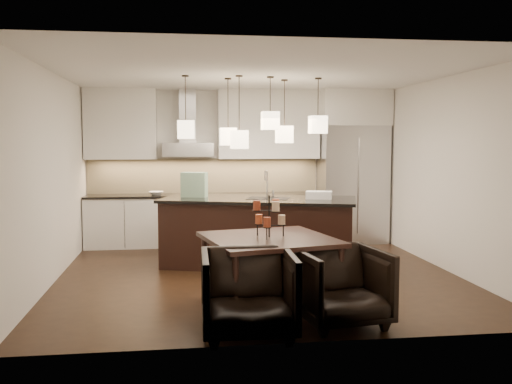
{
  "coord_description": "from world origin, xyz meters",
  "views": [
    {
      "loc": [
        -1.08,
        -7.81,
        1.88
      ],
      "look_at": [
        0.0,
        0.2,
        1.15
      ],
      "focal_mm": 40.0,
      "sensor_mm": 36.0,
      "label": 1
    }
  ],
  "objects": [
    {
      "name": "pendant_b",
      "position": [
        -0.35,
        0.68,
        1.94
      ],
      "size": [
        0.24,
        0.24,
        0.26
      ],
      "primitive_type": "cube",
      "color": "beige",
      "rests_on": "ceiling"
    },
    {
      "name": "pendant_a",
      "position": [
        -0.98,
        0.41,
        2.04
      ],
      "size": [
        0.24,
        0.24,
        0.26
      ],
      "primitive_type": "cube",
      "color": "beige",
      "rests_on": "ceiling"
    },
    {
      "name": "hood_chimney",
      "position": [
        -0.93,
        2.59,
        2.32
      ],
      "size": [
        0.3,
        0.28,
        0.96
      ],
      "primitive_type": "cube",
      "color": "#B7B7BA",
      "rests_on": "hood_canopy"
    },
    {
      "name": "ceiling",
      "position": [
        0.0,
        0.0,
        2.81
      ],
      "size": [
        5.5,
        5.5,
        0.02
      ],
      "primitive_type": "cube",
      "color": "white",
      "rests_on": "wall_back"
    },
    {
      "name": "wall_right",
      "position": [
        2.76,
        0.0,
        1.4
      ],
      "size": [
        0.02,
        5.5,
        2.8
      ],
      "primitive_type": "cube",
      "color": "silver",
      "rests_on": "ground"
    },
    {
      "name": "pendant_d",
      "position": [
        0.51,
        0.77,
        1.97
      ],
      "size": [
        0.24,
        0.24,
        0.26
      ],
      "primitive_type": "cube",
      "color": "beige",
      "rests_on": "ceiling"
    },
    {
      "name": "candelabra",
      "position": [
        -0.09,
        -1.59,
        1.04
      ],
      "size": [
        0.46,
        0.46,
        0.47
      ],
      "primitive_type": null,
      "rotation": [
        0.0,
        0.0,
        0.22
      ],
      "color": "black",
      "rests_on": "dining_table"
    },
    {
      "name": "dining_table",
      "position": [
        -0.09,
        -1.59,
        0.4
      ],
      "size": [
        1.6,
        1.6,
        0.8
      ],
      "primitive_type": null,
      "rotation": [
        0.0,
        0.0,
        0.22
      ],
      "color": "black",
      "rests_on": "floor"
    },
    {
      "name": "floor",
      "position": [
        0.0,
        0.0,
        -0.01
      ],
      "size": [
        5.5,
        5.5,
        0.02
      ],
      "primitive_type": "cube",
      "color": "black",
      "rests_on": "ground"
    },
    {
      "name": "candle_c",
      "position": [
        -0.14,
        -1.73,
        0.99
      ],
      "size": [
        0.1,
        0.1,
        0.11
      ],
      "primitive_type": "cylinder",
      "rotation": [
        0.0,
        0.0,
        0.22
      ],
      "color": "#94371F",
      "rests_on": "candelabra"
    },
    {
      "name": "island_top",
      "position": [
        0.09,
        0.59,
        1.0
      ],
      "size": [
        3.09,
        2.0,
        0.04
      ],
      "primitive_type": "cube",
      "rotation": [
        0.0,
        0.0,
        -0.3
      ],
      "color": "black",
      "rests_on": "island_body"
    },
    {
      "name": "lower_cabinets",
      "position": [
        -0.62,
        2.43,
        0.44
      ],
      "size": [
        4.21,
        0.62,
        0.88
      ],
      "primitive_type": "cube",
      "color": "silver",
      "rests_on": "floor"
    },
    {
      "name": "wall_left",
      "position": [
        -2.76,
        0.0,
        1.4
      ],
      "size": [
        0.02,
        5.5,
        2.8
      ],
      "primitive_type": "cube",
      "color": "silver",
      "rests_on": "ground"
    },
    {
      "name": "armchair_right",
      "position": [
        0.55,
        -2.27,
        0.4
      ],
      "size": [
        0.97,
        0.99,
        0.79
      ],
      "primitive_type": "imported",
      "rotation": [
        0.0,
        0.0,
        0.16
      ],
      "color": "black",
      "rests_on": "floor"
    },
    {
      "name": "pendant_e",
      "position": [
        0.96,
        0.47,
        2.11
      ],
      "size": [
        0.24,
        0.24,
        0.26
      ],
      "primitive_type": "cube",
      "color": "beige",
      "rests_on": "ceiling"
    },
    {
      "name": "tote_bag",
      "position": [
        -0.86,
        0.88,
        1.21
      ],
      "size": [
        0.42,
        0.3,
        0.38
      ],
      "primitive_type": "cube",
      "rotation": [
        0.0,
        0.0,
        -0.3
      ],
      "color": "#206D41",
      "rests_on": "island_top"
    },
    {
      "name": "backsplash",
      "position": [
        -0.62,
        2.73,
        1.24
      ],
      "size": [
        4.21,
        0.02,
        0.63
      ],
      "primitive_type": "cube",
      "color": "beige",
      "rests_on": "countertop"
    },
    {
      "name": "candle_a",
      "position": [
        0.05,
        -1.56,
        0.99
      ],
      "size": [
        0.1,
        0.1,
        0.11
      ],
      "primitive_type": "cylinder",
      "rotation": [
        0.0,
        0.0,
        0.22
      ],
      "color": "beige",
      "rests_on": "candelabra"
    },
    {
      "name": "candle_e",
      "position": [
        -0.23,
        -1.6,
        1.17
      ],
      "size": [
        0.1,
        0.1,
        0.11
      ],
      "primitive_type": "cylinder",
      "rotation": [
        0.0,
        0.0,
        0.22
      ],
      "color": "#94371F",
      "rests_on": "candelabra"
    },
    {
      "name": "wall_front",
      "position": [
        0.0,
        -2.76,
        1.4
      ],
      "size": [
        5.5,
        0.02,
        2.8
      ],
      "primitive_type": "cube",
      "color": "silver",
      "rests_on": "ground"
    },
    {
      "name": "wall_back",
      "position": [
        0.0,
        2.76,
        1.4
      ],
      "size": [
        5.5,
        0.02,
        2.8
      ],
      "primitive_type": "cube",
      "color": "silver",
      "rests_on": "ground"
    },
    {
      "name": "island_body",
      "position": [
        0.09,
        0.59,
        0.49
      ],
      "size": [
        2.98,
        1.89,
        0.98
      ],
      "primitive_type": "cube",
      "rotation": [
        0.0,
        0.0,
        -0.3
      ],
      "color": "black",
      "rests_on": "floor"
    },
    {
      "name": "armchair_left",
      "position": [
        -0.44,
        -2.49,
        0.42
      ],
      "size": [
        0.91,
        0.94,
        0.83
      ],
      "primitive_type": "imported",
      "rotation": [
        0.0,
        0.0,
        -0.03
      ],
      "color": "black",
      "rests_on": "floor"
    },
    {
      "name": "food_container",
      "position": [
        0.97,
        0.38,
        1.08
      ],
      "size": [
        0.44,
        0.37,
        0.11
      ],
      "primitive_type": "cube",
      "rotation": [
        0.0,
        0.0,
        -0.3
      ],
      "color": "silver",
      "rests_on": "island_top"
    },
    {
      "name": "hood_canopy",
      "position": [
        -0.93,
        2.48,
        1.72
      ],
      "size": [
        0.9,
        0.52,
        0.24
      ],
      "primitive_type": "cube",
      "color": "#B7B7BA",
      "rests_on": "wall_back"
    },
    {
      "name": "candle_f",
      "position": [
        -0.04,
        -1.72,
        1.17
      ],
      "size": [
        0.1,
        0.1,
        0.11
      ],
      "primitive_type": "cylinder",
      "rotation": [
        0.0,
        0.0,
        0.22
      ],
      "color": "beige",
      "rests_on": "candelabra"
    },
    {
      "name": "pendant_f",
      "position": [
        -0.23,
        0.31,
        1.89
      ],
      "size": [
        0.24,
        0.24,
        0.26
      ],
      "primitive_type": "cube",
      "color": "beige",
      "rests_on": "ceiling"
    },
    {
      "name": "upper_cab_left",
      "position": [
        -2.1,
        2.57,
        2.17
      ],
      "size": [
        1.25,
        0.35,
        1.25
      ],
      "primitive_type": "cube",
      "color": "silver",
      "rests_on": "wall_back"
    },
    {
      "name": "faucet",
      "position": [
        0.23,
        0.67,
        1.23
      ],
      "size": [
        0.19,
        0.29,
        0.42
      ],
      "primitive_type": null,
      "rotation": [
        0.0,
        0.0,
        -0.3
      ],
      "color": "silver",
      "rests_on": "island_top"
    },
    {
      "name": "candle_d",
      "position": [
        0.0,
        -1.47,
        1.17
      ],
      "size": [
        0.1,
        0.1,
        0.11
      ],
      "primitive_type": "cylinder",
      "rotation": [
        0.0,
        0.0,
        0.22
      ],
      "color": "#CA552C",
      "rests_on": "candelabra"
    },
    {
      "name": "fruit_bowl",
      "position": [
        -1.49,
        2.38,
        0.95
      ],
      "size": [
        0.28,
        0.28,
        0.06
      ],
      "primitive_type": "imported",
      "rotation": [
        0.0,
        0.0,
        0.09
      ],
      "color": "silver",
      "rests_on": "countertop"
    },
    {
      "name": "pendant_c",
      "position": [
        0.23,
        0.4,
        2.17
      ],
      "size": [
        0.24,
        0.24,
        0.26
      ],
      "primitive_type": "cube",
      "color": "beige",
      "rests_on": "ceiling"
    },
    {
      "name": "candle_b",
      "position": [
        -0.19,
        -1.48,
        0.99
      ],
      "size": [
        0.1,
        0.1,
        0.11
      ],
      "primitive_type": "cylinder",
      "rotation": [
        0.0,
        0.0,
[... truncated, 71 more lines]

